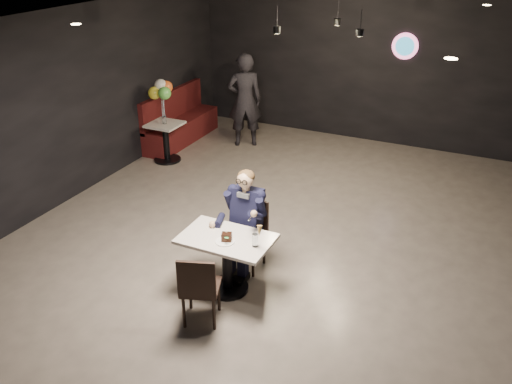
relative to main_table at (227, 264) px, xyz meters
The scene contains 17 objects.
floor 1.44m from the main_table, 91.24° to the left, with size 9.00×9.00×0.00m, color gray.
wall_sign 6.13m from the main_table, 82.52° to the left, with size 0.50×0.06×0.50m, color pink, non-canonical shape.
pendant_lights 4.22m from the main_table, 90.51° to the left, with size 1.40×1.20×0.36m, color black.
main_table is the anchor object (origin of this frame).
chair_far 0.56m from the main_table, 90.00° to the left, with size 0.42×0.46×0.92m, color black.
chair_near 0.63m from the main_table, 90.00° to the right, with size 0.42×0.46×0.92m, color black.
seated_man 0.65m from the main_table, 90.00° to the left, with size 0.60×0.80×1.44m, color black.
dessert_plate 0.39m from the main_table, 70.31° to the right, with size 0.23×0.23×0.01m, color white.
cake_slice 0.44m from the main_table, 58.30° to the right, with size 0.12×0.10×0.08m, color black.
mint_leaf 0.49m from the main_table, 60.23° to the right, with size 0.05×0.04×0.01m, color green.
sundae_glass 0.60m from the main_table, ahead, with size 0.07×0.07×0.16m, color silver.
wafer_cone 0.78m from the main_table, ahead, with size 0.06×0.06×0.13m, color tan.
booth_bench 5.28m from the main_table, 128.46° to the left, with size 0.53×2.13×1.06m, color #420F0E.
side_table 4.32m from the main_table, 133.60° to the left, with size 0.59×0.59×0.74m, color silver.
balloon_vase 4.34m from the main_table, 133.60° to the left, with size 0.09×0.09×0.14m, color silver.
balloon_bunch 4.41m from the main_table, 133.60° to the left, with size 0.43×0.43×0.70m, color gold.
passerby 4.99m from the main_table, 113.84° to the left, with size 0.68×0.45×1.87m, color black.
Camera 1 is at (2.71, -6.24, 4.10)m, focal length 38.00 mm.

